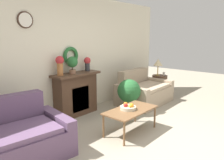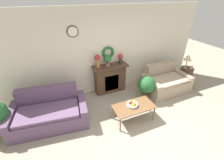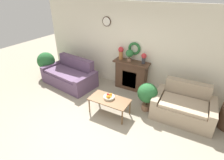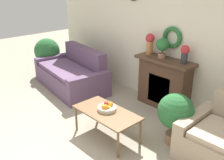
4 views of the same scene
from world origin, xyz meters
TOP-DOWN VIEW (x-y plane):
  - ground_plane at (0.00, 0.00)m, footprint 16.00×16.00m
  - wall_back at (-0.00, 2.53)m, footprint 6.80×0.14m
  - fireplace at (0.01, 2.32)m, footprint 1.14×0.41m
  - couch_left at (-1.97, 1.58)m, footprint 1.97×1.22m
  - coffee_table at (0.06, 0.81)m, footprint 1.06×0.54m
  - fruit_bowl at (0.02, 0.85)m, footprint 0.30×0.30m
  - vase_on_mantel_left at (-0.38, 2.32)m, footprint 0.18×0.18m
  - vase_on_mantel_right at (0.39, 2.32)m, footprint 0.16×0.16m
  - potted_plant_on_mantel at (-0.07, 2.30)m, footprint 0.24×0.24m
  - potted_plant_floor_by_couch at (-3.12, 1.63)m, footprint 0.64×0.64m
  - potted_plant_floor_by_loveseat at (0.86, 1.45)m, footprint 0.54×0.54m

SIDE VIEW (x-z plane):
  - ground_plane at x=0.00m, z-range 0.00..0.00m
  - couch_left at x=-1.97m, z-range -0.14..0.75m
  - coffee_table at x=0.06m, z-range 0.18..0.64m
  - fireplace at x=0.01m, z-range 0.01..0.98m
  - fruit_bowl at x=0.02m, z-range 0.44..0.56m
  - potted_plant_floor_by_loveseat at x=0.86m, z-range 0.11..0.92m
  - potted_plant_floor_by_couch at x=-3.12m, z-range 0.12..1.06m
  - vase_on_mantel_right at x=0.39m, z-range 1.00..1.32m
  - potted_plant_on_mantel at x=-0.07m, z-range 1.02..1.39m
  - vase_on_mantel_left at x=-0.38m, z-range 1.01..1.42m
  - wall_back at x=0.00m, z-range 0.00..2.70m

